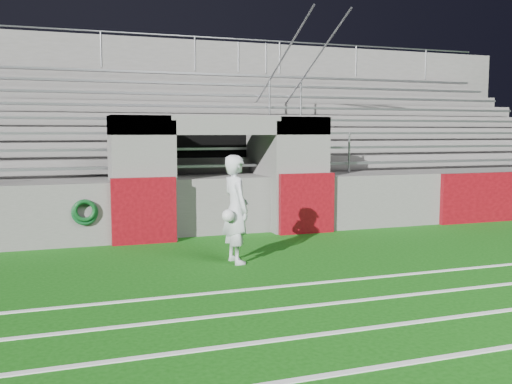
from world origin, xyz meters
name	(u,v)px	position (x,y,z in m)	size (l,w,h in m)	color
ground	(281,269)	(0.00, 0.00, 0.00)	(90.00, 90.00, 0.00)	#104E0D
stadium_structure	(180,158)	(0.00, 7.97, 1.49)	(26.00, 8.48, 5.42)	#5A5855
goalkeeper_with_ball	(236,209)	(-0.55, 0.71, 0.93)	(0.56, 0.72, 1.87)	silver
hose_coil	(85,212)	(-2.95, 2.93, 0.71)	(0.52, 0.14, 0.52)	#0D421D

